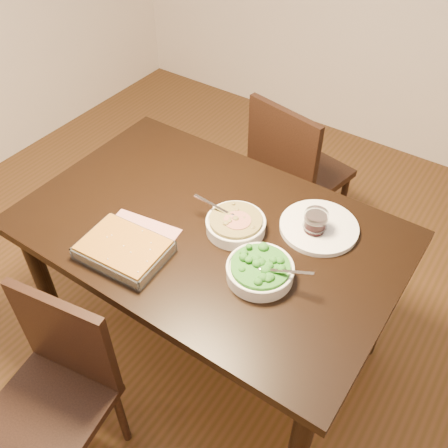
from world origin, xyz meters
name	(u,v)px	position (x,y,z in m)	size (l,w,h in m)	color
ground	(212,340)	(0.00, 0.00, 0.00)	(4.00, 4.00, 0.00)	#472F14
table	(210,245)	(0.00, 0.00, 0.65)	(1.40, 0.90, 0.75)	black
magazine_a	(137,236)	(-0.19, -0.19, 0.75)	(0.27, 0.20, 0.01)	#AC313E
coaster	(313,233)	(0.33, 0.19, 0.75)	(0.10, 0.10, 0.00)	white
stew_bowl	(236,224)	(0.09, 0.04, 0.78)	(0.25, 0.22, 0.09)	white
broccoli_bowl	(260,270)	(0.28, -0.10, 0.78)	(0.26, 0.23, 0.09)	white
baking_dish	(124,250)	(-0.16, -0.28, 0.78)	(0.31, 0.24, 0.05)	silver
wine_tumbler	(315,223)	(0.33, 0.19, 0.80)	(0.09, 0.09, 0.10)	black
dinner_plate	(319,227)	(0.34, 0.22, 0.76)	(0.29, 0.29, 0.02)	white
chair_near	(57,385)	(-0.16, -0.68, 0.45)	(0.44, 0.44, 0.81)	black
chair_far	(293,169)	(-0.06, 0.80, 0.49)	(0.48, 0.48, 0.87)	black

